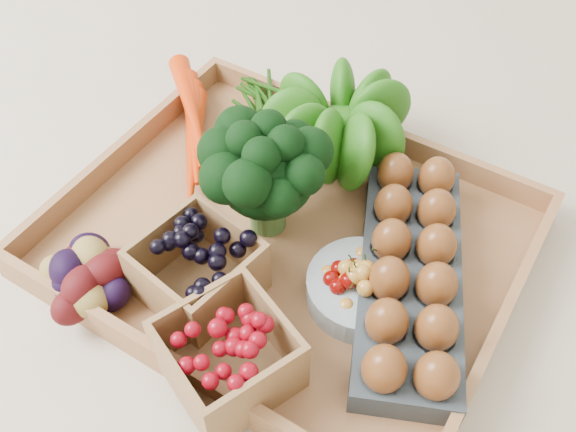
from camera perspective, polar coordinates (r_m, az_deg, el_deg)
The scene contains 10 objects.
ground at distance 0.82m, azimuth -0.00°, elevation -2.72°, with size 4.00×4.00×0.00m, color beige.
tray at distance 0.81m, azimuth -0.00°, elevation -2.40°, with size 0.55×0.45×0.01m, color #A77146.
carrots at distance 0.93m, azimuth -8.33°, elevation 8.28°, with size 0.22×0.15×0.05m, color red, non-canonical shape.
lettuce at distance 0.86m, azimuth 4.81°, elevation 8.42°, with size 0.13×0.13×0.13m, color #1F4B0B.
broccoli at distance 0.78m, azimuth -1.89°, elevation 2.14°, with size 0.15×0.15×0.12m, color black, non-canonical shape.
cherry_bowl at distance 0.75m, azimuth 6.54°, elevation -6.47°, with size 0.13×0.13×0.03m, color #8C9EA5.
egg_carton at distance 0.76m, azimuth 10.71°, elevation -5.52°, with size 0.11×0.33×0.04m, color #384147.
potatoes at distance 0.77m, azimuth -17.55°, elevation -4.52°, with size 0.14×0.14×0.08m, color #3C090B, non-canonical shape.
punnet_blackberry at distance 0.74m, azimuth -8.02°, elevation -4.74°, with size 0.12×0.12×0.08m, color black.
punnet_raspberry at distance 0.67m, azimuth -5.34°, elevation -12.16°, with size 0.12×0.12×0.08m, color maroon.
Camera 1 is at (0.26, -0.43, 0.65)m, focal length 40.00 mm.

